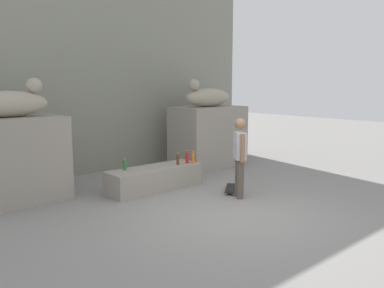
# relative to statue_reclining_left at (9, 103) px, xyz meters

# --- Properties ---
(ground_plane) EXTENTS (40.00, 40.00, 0.00)m
(ground_plane) POSITION_rel_statue_reclining_left_xyz_m (2.69, -3.44, -2.00)
(ground_plane) COLOR gray
(facade_wall) EXTENTS (10.38, 0.60, 6.08)m
(facade_wall) POSITION_rel_statue_reclining_left_xyz_m (2.69, 1.68, 1.03)
(facade_wall) COLOR gray
(facade_wall) RESTS_ON ground_plane
(pedestal_left) EXTENTS (2.03, 1.24, 1.72)m
(pedestal_left) POSITION_rel_statue_reclining_left_xyz_m (-0.04, -0.00, -1.14)
(pedestal_left) COLOR gray
(pedestal_left) RESTS_ON ground_plane
(pedestal_right) EXTENTS (2.03, 1.24, 1.72)m
(pedestal_right) POSITION_rel_statue_reclining_left_xyz_m (5.41, -0.00, -1.14)
(pedestal_right) COLOR gray
(pedestal_right) RESTS_ON ground_plane
(statue_reclining_left) EXTENTS (1.61, 0.60, 0.78)m
(statue_reclining_left) POSITION_rel_statue_reclining_left_xyz_m (0.00, 0.00, 0.00)
(statue_reclining_left) COLOR #A69D87
(statue_reclining_left) RESTS_ON pedestal_left
(statue_reclining_right) EXTENTS (1.60, 0.57, 0.78)m
(statue_reclining_right) POSITION_rel_statue_reclining_left_xyz_m (5.37, -0.00, 0.00)
(statue_reclining_right) COLOR #A69D87
(statue_reclining_right) RESTS_ON pedestal_right
(ledge_block) EXTENTS (2.22, 0.71, 0.51)m
(ledge_block) POSITION_rel_statue_reclining_left_xyz_m (2.69, -1.09, -1.75)
(ledge_block) COLOR gray
(ledge_block) RESTS_ON ground_plane
(skater) EXTENTS (0.37, 0.46, 1.67)m
(skater) POSITION_rel_statue_reclining_left_xyz_m (3.64, -2.79, -1.08)
(skater) COLOR brown
(skater) RESTS_ON ground_plane
(skateboard) EXTENTS (0.74, 0.67, 0.08)m
(skateboard) POSITION_rel_statue_reclining_left_xyz_m (3.87, -2.33, -1.94)
(skateboard) COLOR black
(skateboard) RESTS_ON ground_plane
(bottle_red) EXTENTS (0.07, 0.07, 0.32)m
(bottle_red) POSITION_rel_statue_reclining_left_xyz_m (3.54, -1.23, -1.36)
(bottle_red) COLOR red
(bottle_red) RESTS_ON ledge_block
(bottle_orange) EXTENTS (0.06, 0.06, 0.31)m
(bottle_orange) POSITION_rel_statue_reclining_left_xyz_m (3.62, -1.36, -1.36)
(bottle_orange) COLOR orange
(bottle_orange) RESTS_ON ledge_block
(bottle_brown) EXTENTS (0.06, 0.06, 0.28)m
(bottle_brown) POSITION_rel_statue_reclining_left_xyz_m (3.27, -1.21, -1.38)
(bottle_brown) COLOR #593314
(bottle_brown) RESTS_ON ledge_block
(bottle_green) EXTENTS (0.07, 0.07, 0.25)m
(bottle_green) POSITION_rel_statue_reclining_left_xyz_m (2.03, -0.90, -1.39)
(bottle_green) COLOR #1E722D
(bottle_green) RESTS_ON ledge_block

